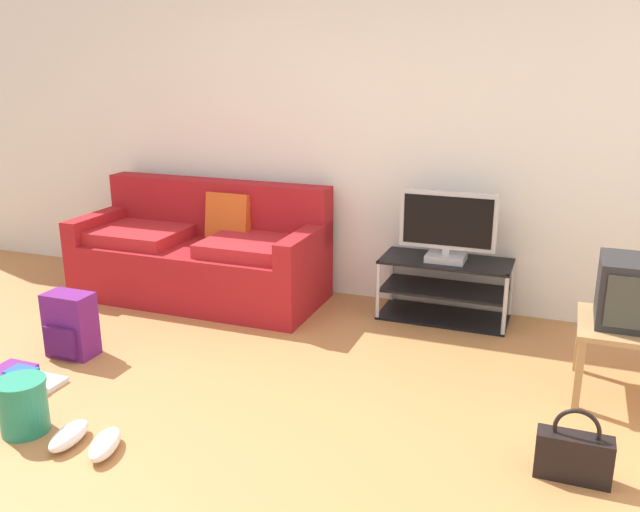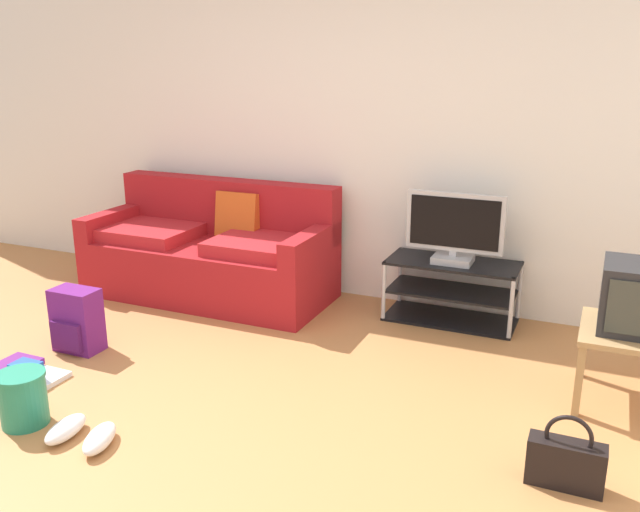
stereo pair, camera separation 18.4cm
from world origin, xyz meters
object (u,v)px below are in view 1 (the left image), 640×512
Objects in this scene: side_table at (631,335)px; backpack at (71,325)px; handbag at (574,455)px; floor_tray at (15,380)px; crt_tv at (636,292)px; cleaning_bucket at (23,404)px; flat_tv at (448,227)px; tv_stand at (445,289)px; couch at (203,255)px; sneakers_pair at (87,440)px.

side_table reaches higher than backpack.
side_table is 1.34× the size of backpack.
handbag reaches higher than floor_tray.
crt_tv is 3.38m from backpack.
floor_tray is (-0.02, -0.47, -0.16)m from backpack.
backpack is at bearing -168.52° from side_table.
flat_tv is at bearing 53.36° from cleaning_bucket.
flat_tv is at bearing 27.29° from backpack.
flat_tv is (0.00, -0.02, 0.47)m from tv_stand.
cleaning_bucket is (0.40, -0.83, -0.05)m from backpack.
side_table is (1.18, -0.82, 0.15)m from tv_stand.
couch is 5.51× the size of handbag.
handbag is at bearing -28.83° from couch.
flat_tv is at bearing -90.00° from tv_stand.
crt_tv reaches higher than sneakers_pair.
tv_stand reaches higher than floor_tray.
flat_tv is 2.74m from sneakers_pair.
tv_stand is 1.36× the size of flat_tv.
cleaning_bucket is at bearing -152.30° from crt_tv.
side_table is (1.18, -0.80, -0.32)m from flat_tv.
couch is at bearing -173.88° from tv_stand.
floor_tray is (-0.82, 0.38, -0.00)m from sneakers_pair.
tv_stand is (1.89, 0.20, -0.12)m from couch.
couch is at bearing 168.91° from crt_tv.
crt_tv is (1.18, -0.80, 0.39)m from tv_stand.
tv_stand is at bearing 6.12° from couch.
side_table is at bearing 27.45° from cleaning_bucket.
tv_stand reaches higher than backpack.
handbag is at bearing -105.53° from side_table.
side_table is at bearing -90.00° from crt_tv.
handbag is at bearing -62.31° from tv_stand.
side_table is at bearing -34.90° from tv_stand.
handbag is at bearing -105.28° from crt_tv.
floor_tray is at bearing -99.69° from backpack.
couch is 1.80m from floor_tray.
crt_tv is at bearing 19.23° from floor_tray.
backpack is at bearing 175.07° from handbag.
couch reaches higher than tv_stand.
cleaning_bucket is at bearing -85.03° from couch.
crt_tv is 1.01× the size of sneakers_pair.
couch is at bearing 168.62° from side_table.
floor_tray is at bearing -97.69° from couch.
couch is 1.93m from flat_tv.
sneakers_pair is at bearing -119.50° from flat_tv.
side_table is 3.26m from cleaning_bucket.
couch is at bearing 151.17° from handbag.
backpack is 0.86× the size of floor_tray.
backpack reaches higher than cleaning_bucket.
cleaning_bucket is at bearing -167.77° from handbag.
couch reaches higher than backpack.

